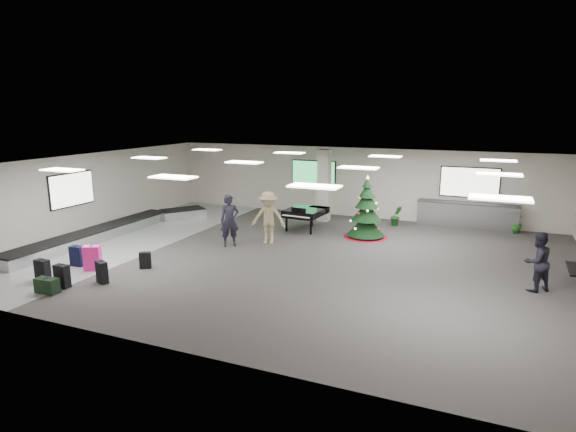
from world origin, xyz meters
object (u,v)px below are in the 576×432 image
at_px(service_counter, 467,215).
at_px(traveler_a, 230,221).
at_px(potted_plant_right, 516,222).
at_px(christmas_tree, 366,216).
at_px(traveler_b, 268,218).
at_px(pink_suitcase, 92,258).
at_px(traveler_bench, 537,262).
at_px(grand_piano, 305,212).
at_px(baggage_carousel, 115,230).
at_px(potted_plant_left, 396,216).

xyz_separation_m(service_counter, traveler_a, (-7.82, -6.32, 0.40)).
bearing_deg(potted_plant_right, christmas_tree, -150.89).
relative_size(christmas_tree, traveler_a, 1.30).
bearing_deg(traveler_b, traveler_a, -156.16).
height_order(pink_suitcase, christmas_tree, christmas_tree).
bearing_deg(traveler_b, christmas_tree, 23.15).
bearing_deg(traveler_a, traveler_bench, -40.00).
bearing_deg(service_counter, traveler_a, -141.09).
distance_m(pink_suitcase, traveler_b, 6.21).
xyz_separation_m(pink_suitcase, grand_piano, (4.22, 7.41, 0.35)).
bearing_deg(pink_suitcase, christmas_tree, 21.38).
xyz_separation_m(pink_suitcase, traveler_bench, (12.54, 3.43, 0.44)).
height_order(service_counter, traveler_a, traveler_a).
distance_m(grand_piano, traveler_bench, 9.22).
bearing_deg(service_counter, traveler_bench, -72.80).
bearing_deg(pink_suitcase, traveler_a, 32.70).
relative_size(christmas_tree, potted_plant_right, 2.81).
relative_size(baggage_carousel, traveler_b, 4.95).
bearing_deg(potted_plant_left, traveler_a, -132.32).
relative_size(service_counter, traveler_a, 2.14).
bearing_deg(christmas_tree, traveler_a, -143.74).
bearing_deg(potted_plant_right, traveler_bench, -87.77).
bearing_deg(traveler_a, pink_suitcase, -158.45).
xyz_separation_m(pink_suitcase, christmas_tree, (6.85, 7.22, 0.45)).
height_order(service_counter, christmas_tree, christmas_tree).
bearing_deg(pink_suitcase, potted_plant_right, 14.71).
bearing_deg(pink_suitcase, traveler_b, 27.90).
distance_m(christmas_tree, grand_piano, 2.64).
height_order(service_counter, traveler_b, traveler_b).
xyz_separation_m(service_counter, grand_piano, (-6.17, -2.99, 0.19)).
bearing_deg(christmas_tree, pink_suitcase, -133.49).
bearing_deg(potted_plant_left, traveler_b, -129.74).
relative_size(pink_suitcase, potted_plant_left, 0.92).
height_order(service_counter, potted_plant_left, service_counter).
bearing_deg(traveler_bench, christmas_tree, -72.97).
relative_size(christmas_tree, potted_plant_left, 2.81).
distance_m(christmas_tree, traveler_b, 3.88).
height_order(traveler_b, potted_plant_right, traveler_b).
xyz_separation_m(baggage_carousel, traveler_bench, (15.00, -0.23, 0.62)).
bearing_deg(grand_piano, potted_plant_right, 24.16).
height_order(service_counter, traveler_bench, traveler_bench).
relative_size(baggage_carousel, traveler_bench, 5.80).
xyz_separation_m(baggage_carousel, traveler_a, (5.02, 0.42, 0.74)).
bearing_deg(traveler_a, potted_plant_right, -3.88).
xyz_separation_m(traveler_b, potted_plant_right, (8.56, 5.30, -0.54)).
xyz_separation_m(traveler_a, traveler_b, (1.15, 0.86, 0.03)).
bearing_deg(potted_plant_left, potted_plant_right, 7.90).
bearing_deg(grand_piano, christmas_tree, 0.74).
relative_size(grand_piano, traveler_a, 1.01).
xyz_separation_m(potted_plant_left, potted_plant_right, (4.69, 0.65, -0.00)).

